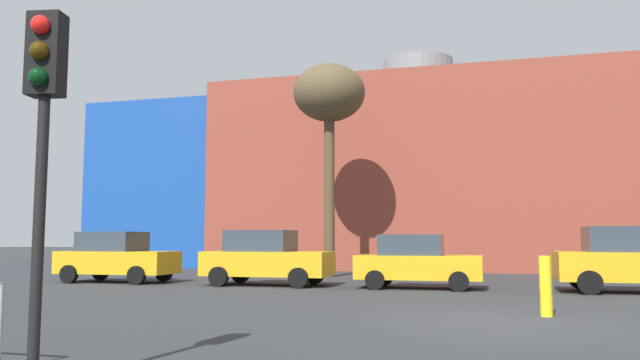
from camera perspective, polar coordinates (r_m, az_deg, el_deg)
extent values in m
plane|color=#2D3033|center=(12.25, 16.02, -12.50)|extent=(200.00, 200.00, 0.00)
cube|color=brown|center=(35.37, 9.26, 0.02)|extent=(20.99, 11.82, 9.85)
cube|color=#19479E|center=(39.53, -12.01, -0.92)|extent=(7.85, 10.64, 9.29)
cylinder|color=slate|center=(36.42, 9.11, 9.34)|extent=(4.00, 4.00, 2.00)
cube|color=gold|center=(23.43, -18.28, -7.27)|extent=(4.17, 1.79, 0.79)
cube|color=#333D47|center=(23.55, -18.73, -5.43)|extent=(2.09, 1.59, 0.70)
cylinder|color=black|center=(23.52, -14.31, -8.34)|extent=(0.64, 0.22, 0.64)
cylinder|color=black|center=(21.95, -16.69, -8.49)|extent=(0.64, 0.22, 0.64)
cylinder|color=black|center=(24.95, -19.73, -8.02)|extent=(0.64, 0.22, 0.64)
cylinder|color=black|center=(23.47, -22.31, -8.10)|extent=(0.64, 0.22, 0.64)
cube|color=gold|center=(20.83, -4.87, -7.74)|extent=(4.25, 1.82, 0.81)
cube|color=#333D47|center=(20.90, -5.51, -5.65)|extent=(2.12, 1.62, 0.71)
cylinder|color=black|center=(21.31, -0.52, -8.80)|extent=(0.65, 0.22, 0.65)
cylinder|color=black|center=(19.53, -2.02, -9.09)|extent=(0.65, 0.22, 0.65)
cylinder|color=black|center=(22.21, -7.39, -8.62)|extent=(0.65, 0.22, 0.65)
cylinder|color=black|center=(20.51, -9.42, -8.85)|extent=(0.65, 0.22, 0.65)
cube|color=gold|center=(19.68, 9.18, -8.00)|extent=(3.89, 1.67, 0.74)
cube|color=#333D47|center=(19.69, 8.48, -5.98)|extent=(1.95, 1.48, 0.65)
cylinder|color=black|center=(20.46, 12.98, -8.87)|extent=(0.59, 0.20, 0.59)
cylinder|color=black|center=(18.75, 12.77, -9.19)|extent=(0.59, 0.20, 0.59)
cylinder|color=black|center=(20.71, 5.97, -8.94)|extent=(0.59, 0.20, 0.59)
cylinder|color=black|center=(19.03, 5.13, -9.25)|extent=(0.59, 0.20, 0.59)
cube|color=gold|center=(19.99, 27.38, -7.16)|extent=(4.39, 1.88, 0.84)
cube|color=#333D47|center=(19.92, 26.55, -4.95)|extent=(2.20, 1.67, 0.73)
cylinder|color=black|center=(20.72, 23.02, -8.42)|extent=(0.67, 0.23, 0.67)
cylinder|color=black|center=(18.82, 23.81, -8.72)|extent=(0.67, 0.23, 0.67)
cylinder|color=black|center=(7.01, -24.73, -5.09)|extent=(0.12, 0.12, 3.04)
cube|color=black|center=(7.28, -24.08, 10.58)|extent=(0.40, 0.30, 0.90)
sphere|color=red|center=(7.24, -24.55, 12.99)|extent=(0.20, 0.20, 0.20)
sphere|color=#3C2905|center=(7.16, -24.64, 10.86)|extent=(0.20, 0.20, 0.20)
sphere|color=black|center=(7.09, -24.73, 8.69)|extent=(0.20, 0.20, 0.20)
cylinder|color=brown|center=(25.69, 0.88, -1.25)|extent=(0.44, 0.44, 6.92)
ellipsoid|color=brown|center=(26.37, 0.86, 8.11)|extent=(3.05, 3.05, 2.44)
cylinder|color=yellow|center=(13.19, 20.25, -9.24)|extent=(0.24, 0.24, 1.20)
cylinder|color=gray|center=(8.18, -27.61, -12.12)|extent=(0.05, 0.05, 1.00)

